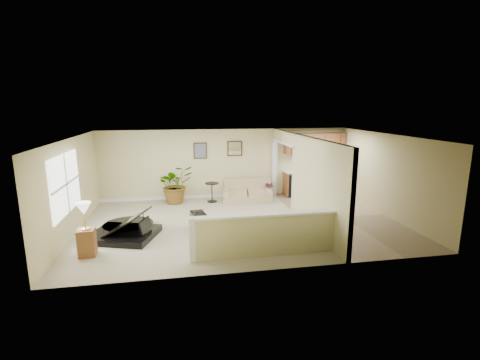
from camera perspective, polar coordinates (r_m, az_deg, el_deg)
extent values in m
plane|color=tan|center=(10.14, 0.23, -7.04)|extent=(9.00, 9.00, 0.00)
cube|color=#CAC28A|center=(12.71, -2.21, 2.71)|extent=(9.00, 0.04, 2.50)
cube|color=#CAC28A|center=(6.96, 4.72, -5.29)|extent=(9.00, 0.04, 2.50)
cube|color=#CAC28A|center=(10.03, -25.95, -1.07)|extent=(0.04, 6.00, 2.50)
cube|color=#CAC28A|center=(11.48, 22.91, 0.73)|extent=(0.04, 6.00, 2.50)
cube|color=silver|center=(9.61, 0.24, 7.18)|extent=(9.00, 6.00, 0.04)
cube|color=tan|center=(11.11, 16.50, -5.79)|extent=(2.70, 6.00, 0.01)
cube|color=#CAC28A|center=(9.18, 12.74, -1.26)|extent=(0.12, 3.60, 2.50)
cube|color=#CAC28A|center=(11.78, 7.36, 7.02)|extent=(0.12, 2.35, 0.40)
cube|color=#CAC28A|center=(7.89, 4.37, -9.10)|extent=(3.30, 0.12, 0.95)
cube|color=white|center=(7.73, 4.43, -5.71)|extent=(3.40, 0.22, 0.05)
cube|color=white|center=(7.66, -7.84, -9.66)|extent=(0.14, 0.14, 1.00)
cube|color=white|center=(9.52, -26.76, -0.57)|extent=(0.05, 2.15, 1.45)
cube|color=#372614|center=(12.51, -6.54, 4.81)|extent=(0.48, 0.03, 0.58)
cube|color=#7E506E|center=(12.50, -6.54, 4.79)|extent=(0.40, 0.01, 0.50)
cube|color=#372614|center=(12.65, -0.87, 5.19)|extent=(0.55, 0.03, 0.55)
cube|color=white|center=(12.63, -0.85, 5.18)|extent=(0.46, 0.01, 0.46)
cube|color=brown|center=(13.43, 12.08, -0.52)|extent=(2.30, 0.60, 0.90)
cube|color=silver|center=(13.34, 12.17, 1.45)|extent=(2.36, 0.65, 0.04)
cube|color=black|center=(13.15, 8.85, -0.75)|extent=(0.60, 0.60, 0.84)
cube|color=brown|center=(13.30, 12.17, 5.91)|extent=(2.30, 0.35, 0.75)
cube|color=black|center=(9.29, -18.85, -4.11)|extent=(1.92, 1.78, 0.33)
cylinder|color=black|center=(9.89, -19.29, -3.18)|extent=(1.34, 1.34, 0.33)
cube|color=white|center=(9.20, -13.08, -4.20)|extent=(0.57, 1.10, 0.02)
cube|color=black|center=(9.34, -19.54, -2.22)|extent=(1.57, 1.57, 0.73)
cube|color=black|center=(9.60, -6.75, -6.78)|extent=(0.47, 0.75, 0.47)
cube|color=tan|center=(12.37, 1.24, -2.34)|extent=(1.84, 1.23, 0.48)
cube|color=tan|center=(12.61, 0.91, 0.23)|extent=(1.72, 0.50, 0.50)
cube|color=tan|center=(12.17, -2.22, -0.99)|extent=(0.36, 0.99, 0.18)
cube|color=tan|center=(12.46, 4.63, -0.71)|extent=(0.36, 0.99, 0.18)
cylinder|color=black|center=(12.32, -4.60, -3.52)|extent=(0.34, 0.34, 0.03)
cylinder|color=black|center=(12.23, -4.62, -2.05)|extent=(0.03, 0.03, 0.66)
cylinder|color=black|center=(12.16, -4.65, -0.54)|extent=(0.47, 0.47, 0.03)
cylinder|color=black|center=(12.35, -10.44, -3.07)|extent=(0.38, 0.38, 0.26)
imported|color=#154917|center=(12.23, -10.54, -0.68)|extent=(1.46, 1.36, 1.32)
cylinder|color=black|center=(12.67, 4.71, -2.62)|extent=(0.32, 0.32, 0.22)
imported|color=#154917|center=(12.62, 4.73, -1.75)|extent=(0.38, 0.38, 0.62)
cube|color=brown|center=(8.65, -23.82, -9.36)|extent=(0.39, 0.39, 0.63)
cylinder|color=gold|center=(8.54, -24.01, -7.32)|extent=(0.17, 0.17, 0.02)
cylinder|color=gold|center=(8.48, -24.13, -5.98)|extent=(0.03, 0.03, 0.42)
cone|color=#F9F3CC|center=(8.40, -24.28, -4.28)|extent=(0.34, 0.34, 0.27)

